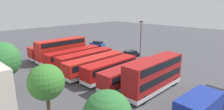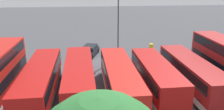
{
  "view_description": "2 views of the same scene",
  "coord_description": "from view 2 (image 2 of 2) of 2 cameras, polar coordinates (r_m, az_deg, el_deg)",
  "views": [
    {
      "loc": [
        -25.38,
        30.24,
        11.39
      ],
      "look_at": [
        1.14,
        3.09,
        1.34
      ],
      "focal_mm": 30.45,
      "sensor_mm": 36.0,
      "label": 1
    },
    {
      "loc": [
        1.03,
        29.39,
        10.12
      ],
      "look_at": [
        -1.91,
        4.05,
        1.94
      ],
      "focal_mm": 36.85,
      "sensor_mm": 36.0,
      "label": 2
    }
  ],
  "objects": [
    {
      "name": "bus_single_deck_fifth",
      "position": [
        21.68,
        -8.18,
        -5.5
      ],
      "size": [
        2.78,
        11.6,
        2.95
      ],
      "color": "#B71411",
      "rests_on": "ground"
    },
    {
      "name": "bus_single_deck_second",
      "position": [
        23.69,
        19.07,
        -4.28
      ],
      "size": [
        2.75,
        11.27,
        2.95
      ],
      "color": "#A51919",
      "rests_on": "ground"
    },
    {
      "name": "lamp_post_tall",
      "position": [
        30.74,
        1.54,
        7.89
      ],
      "size": [
        0.7,
        0.3,
        8.32
      ],
      "color": "#38383D",
      "rests_on": "ground"
    },
    {
      "name": "ground_plane",
      "position": [
        31.1,
        -4.35,
        -1.27
      ],
      "size": [
        140.0,
        140.0,
        0.0
      ],
      "primitive_type": "plane",
      "color": "#47474C"
    },
    {
      "name": "bus_single_deck_fourth",
      "position": [
        21.05,
        1.95,
        -6.05
      ],
      "size": [
        2.67,
        11.73,
        2.95
      ],
      "color": "red",
      "rests_on": "ground"
    },
    {
      "name": "car_small_green",
      "position": [
        32.89,
        -5.59,
        1.04
      ],
      "size": [
        3.07,
        4.7,
        1.43
      ],
      "color": "black",
      "rests_on": "ground"
    },
    {
      "name": "waste_bin_yellow",
      "position": [
        36.06,
        9.7,
        2.0
      ],
      "size": [
        0.6,
        0.6,
        0.95
      ],
      "primitive_type": "cylinder",
      "color": "yellow",
      "rests_on": "ground"
    },
    {
      "name": "bus_single_deck_sixth",
      "position": [
        21.74,
        -17.35,
        -6.1
      ],
      "size": [
        2.63,
        11.66,
        2.95
      ],
      "color": "#B71411",
      "rests_on": "ground"
    },
    {
      "name": "bus_single_deck_third",
      "position": [
        22.0,
        10.79,
        -5.3
      ],
      "size": [
        2.64,
        10.22,
        2.95
      ],
      "color": "#B71411",
      "rests_on": "ground"
    }
  ]
}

